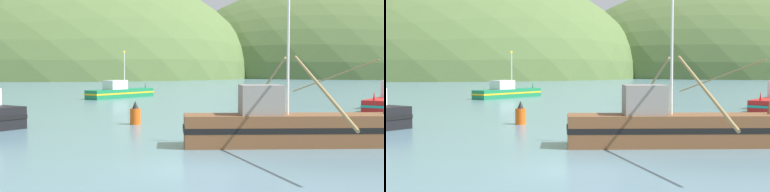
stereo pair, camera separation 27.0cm
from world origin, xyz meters
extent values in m
plane|color=slate|center=(0.00, 0.00, 0.00)|extent=(600.00, 600.00, 0.00)
ellipsoid|color=#386633|center=(29.63, 257.52, 0.00)|extent=(154.99, 123.99, 61.20)
ellipsoid|color=#516B38|center=(-96.28, 157.01, 0.00)|extent=(160.46, 128.37, 83.25)
ellipsoid|color=#516B38|center=(17.44, 198.00, 0.00)|extent=(148.03, 118.43, 75.26)
cone|color=red|center=(8.22, 25.04, 1.40)|extent=(0.26, 0.26, 0.70)
cylinder|color=#997F4C|center=(5.40, 31.58, 2.85)|extent=(7.61, 2.89, 3.10)
cube|color=#197A47|center=(-18.93, 40.90, 0.52)|extent=(5.60, 9.83, 1.05)
cube|color=gold|center=(-18.93, 40.90, 0.58)|extent=(5.66, 9.92, 0.19)
cone|color=#197A47|center=(-17.21, 45.06, 1.40)|extent=(0.26, 0.26, 0.70)
cube|color=silver|center=(-19.29, 40.02, 1.59)|extent=(2.54, 3.02, 1.07)
cylinder|color=silver|center=(-18.69, 41.49, 3.23)|extent=(0.12, 0.12, 4.35)
cube|color=gold|center=(-18.69, 41.49, 5.52)|extent=(0.17, 0.34, 0.20)
cube|color=brown|center=(2.53, 6.32, 0.74)|extent=(9.99, 4.60, 1.47)
cube|color=black|center=(2.53, 6.32, 0.81)|extent=(10.09, 4.65, 0.26)
cone|color=brown|center=(6.87, 7.52, 1.82)|extent=(0.25, 0.25, 0.70)
cube|color=gray|center=(1.22, 5.96, 2.16)|extent=(2.28, 2.10, 1.38)
cylinder|color=silver|center=(2.43, 6.29, 4.38)|extent=(0.12, 0.12, 5.82)
cylinder|color=#997F4C|center=(1.20, 11.11, 2.94)|extent=(2.22, 7.66, 2.46)
cylinder|color=#997F4C|center=(3.85, 1.53, 2.94)|extent=(2.22, 7.66, 2.46)
cylinder|color=#E55914|center=(-7.53, 13.48, 0.51)|extent=(0.68, 0.68, 1.02)
cone|color=black|center=(-7.53, 13.48, 1.27)|extent=(0.41, 0.41, 0.50)
camera|label=1|loc=(3.62, -18.37, 3.66)|focal=49.22mm
camera|label=2|loc=(3.88, -18.31, 3.66)|focal=49.22mm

